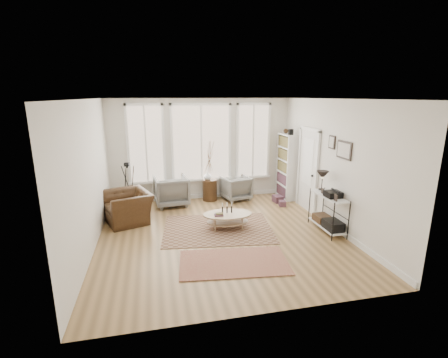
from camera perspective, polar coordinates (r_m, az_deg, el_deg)
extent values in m
plane|color=#9A7547|center=(7.24, -0.53, -9.72)|extent=(5.50, 5.50, 0.00)
plane|color=white|center=(6.61, -0.59, 13.90)|extent=(5.50, 5.50, 0.00)
cube|color=silver|center=(9.44, -4.01, 5.18)|extent=(5.20, 0.04, 2.90)
cube|color=silver|center=(4.23, 7.17, -6.60)|extent=(5.20, 0.04, 2.90)
cube|color=silver|center=(6.75, -22.69, 0.37)|extent=(0.04, 5.50, 2.90)
cube|color=silver|center=(7.73, 18.68, 2.38)|extent=(0.04, 5.50, 2.90)
cube|color=white|center=(9.75, -3.86, -2.93)|extent=(5.10, 0.04, 0.12)
cube|color=white|center=(8.11, 17.80, -7.27)|extent=(0.03, 5.40, 0.12)
cube|color=tan|center=(9.39, -4.02, 6.36)|extent=(1.60, 0.03, 2.10)
cube|color=tan|center=(9.29, -13.56, 5.91)|extent=(0.90, 0.03, 2.10)
cube|color=tan|center=(9.73, 5.11, 6.63)|extent=(0.90, 0.03, 2.10)
cube|color=white|center=(9.37, -4.00, 6.35)|extent=(1.74, 0.06, 2.24)
cube|color=white|center=(9.27, -13.56, 5.90)|extent=(1.04, 0.06, 2.24)
cube|color=white|center=(9.71, 5.14, 6.61)|extent=(1.04, 0.06, 2.24)
cube|color=white|center=(9.56, -3.87, -0.09)|extent=(4.10, 0.12, 0.06)
cube|color=silver|center=(8.78, 14.52, 1.39)|extent=(0.04, 0.88, 2.10)
cube|color=white|center=(8.72, 14.51, 2.98)|extent=(0.01, 0.55, 1.20)
cube|color=white|center=(8.35, 15.93, 0.63)|extent=(0.06, 0.08, 2.18)
cube|color=white|center=(9.20, 13.08, 2.06)|extent=(0.06, 0.08, 2.18)
cube|color=white|center=(8.60, 14.89, 8.47)|extent=(0.06, 1.06, 0.08)
sphere|color=black|center=(8.49, 15.22, 0.55)|extent=(0.06, 0.06, 0.06)
cube|color=white|center=(9.32, 11.87, 1.66)|extent=(0.30, 0.03, 1.90)
cube|color=white|center=(10.06, 9.97, 2.67)|extent=(0.30, 0.03, 1.90)
cube|color=white|center=(9.75, 11.70, 2.22)|extent=(0.02, 0.85, 1.90)
cube|color=white|center=(9.69, 10.89, 2.18)|extent=(0.30, 0.81, 1.90)
cube|color=maroon|center=(9.69, 10.89, 2.18)|extent=(0.24, 0.75, 1.76)
cube|color=black|center=(9.35, 11.67, 8.11)|extent=(0.12, 0.10, 0.16)
sphere|color=#3B2514|center=(9.67, 10.82, 8.29)|extent=(0.14, 0.14, 0.14)
cube|color=white|center=(7.75, 17.61, -7.80)|extent=(0.37, 1.07, 0.03)
cube|color=white|center=(7.52, 18.01, -2.85)|extent=(0.37, 1.07, 0.02)
cylinder|color=black|center=(7.13, 18.64, -7.21)|extent=(0.02, 0.02, 0.85)
cylinder|color=black|center=(7.31, 21.08, -6.87)|extent=(0.02, 0.02, 0.85)
cylinder|color=black|center=(7.99, 14.78, -4.57)|extent=(0.02, 0.02, 0.85)
cylinder|color=black|center=(8.16, 17.04, -4.34)|extent=(0.02, 0.02, 0.85)
cylinder|color=black|center=(7.79, 16.77, -1.73)|extent=(0.14, 0.14, 0.02)
cylinder|color=black|center=(7.76, 16.84, -0.73)|extent=(0.02, 0.02, 0.30)
cone|color=black|center=(7.71, 16.95, 0.70)|extent=(0.28, 0.28, 0.18)
cube|color=black|center=(7.37, 18.65, -2.55)|extent=(0.32, 0.30, 0.13)
cube|color=black|center=(7.51, 18.62, -7.70)|extent=(0.32, 0.45, 0.20)
cube|color=#3B2514|center=(7.89, 16.87, -6.63)|extent=(0.32, 0.40, 0.16)
cube|color=black|center=(7.10, 19.06, -3.14)|extent=(0.02, 0.10, 0.14)
cube|color=black|center=(7.55, 16.95, -2.03)|extent=(0.02, 0.10, 0.12)
cube|color=black|center=(7.31, 20.39, 4.79)|extent=(0.03, 0.52, 0.38)
cube|color=silver|center=(7.31, 20.29, 4.79)|extent=(0.01, 0.44, 0.30)
cube|color=black|center=(7.72, 18.47, 6.16)|extent=(0.03, 0.24, 0.30)
cube|color=silver|center=(7.71, 18.37, 6.16)|extent=(0.01, 0.18, 0.24)
cube|color=brown|center=(7.51, -1.08, -8.74)|extent=(2.64, 2.11, 0.01)
cube|color=maroon|center=(6.11, 1.73, -14.40)|extent=(2.08, 1.31, 0.01)
ellipsoid|color=tan|center=(7.51, 0.61, -7.48)|extent=(0.98, 0.65, 0.03)
ellipsoid|color=tan|center=(7.45, 0.62, -6.22)|extent=(1.15, 0.76, 0.04)
cylinder|color=tan|center=(7.29, -1.46, -8.18)|extent=(0.03, 0.03, 0.32)
cylinder|color=tan|center=(7.42, 3.27, -7.77)|extent=(0.03, 0.03, 0.32)
cylinder|color=tan|center=(7.61, -1.97, -7.18)|extent=(0.03, 0.03, 0.32)
cylinder|color=tan|center=(7.74, 2.56, -6.81)|extent=(0.03, 0.03, 0.32)
cylinder|color=black|center=(7.43, -0.26, -5.46)|extent=(0.03, 0.03, 0.16)
cylinder|color=black|center=(7.45, 0.54, -5.40)|extent=(0.03, 0.03, 0.16)
cylinder|color=black|center=(7.48, 1.34, -5.34)|extent=(0.03, 0.03, 0.16)
cube|color=#304425|center=(7.32, -0.87, -6.23)|extent=(0.19, 0.14, 0.05)
imported|color=slate|center=(9.09, -9.26, -2.07)|extent=(0.97, 0.99, 0.82)
imported|color=slate|center=(9.49, 2.12, -1.58)|extent=(0.89, 0.91, 0.69)
cylinder|color=#3B2514|center=(9.43, -2.51, -1.92)|extent=(0.41, 0.41, 0.62)
imported|color=silver|center=(9.31, -2.92, 0.57)|extent=(0.26, 0.26, 0.23)
imported|color=#3B2514|center=(8.17, -16.54, -4.72)|extent=(1.40, 1.31, 0.73)
cylinder|color=black|center=(8.67, -16.69, 2.06)|extent=(0.06, 0.06, 0.06)
cube|color=black|center=(8.66, -16.72, 2.47)|extent=(0.15, 0.12, 0.09)
cylinder|color=black|center=(8.59, -16.75, 2.37)|extent=(0.06, 0.07, 0.06)
cube|color=maroon|center=(9.42, 9.42, -3.48)|extent=(0.26, 0.32, 0.19)
cube|color=maroon|center=(9.13, 10.21, -4.26)|extent=(0.22, 0.26, 0.14)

